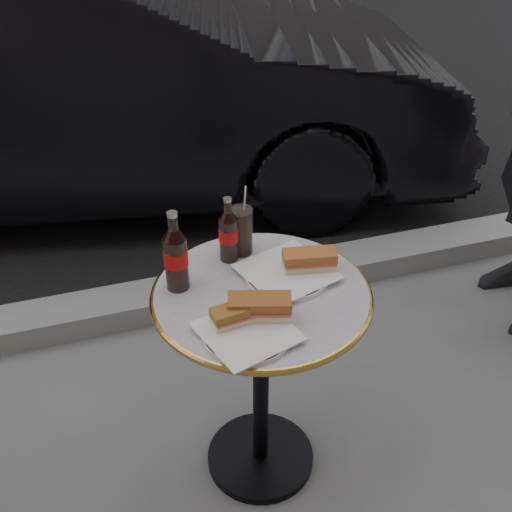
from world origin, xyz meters
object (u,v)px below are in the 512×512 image
object	(u,v)px
bistro_table	(261,384)
cola_glass	(241,231)
plate_right	(287,274)
parked_car	(81,78)
cola_bottle_right	(228,229)
cola_bottle_left	(175,251)
plate_left	(247,334)

from	to	relation	value
bistro_table	cola_glass	bearing A→B (deg)	89.45
plate_right	bistro_table	bearing A→B (deg)	-152.68
parked_car	cola_bottle_right	bearing A→B (deg)	-161.25
cola_bottle_left	cola_bottle_right	xyz separation A→B (m)	(0.17, 0.09, -0.02)
cola_bottle_right	parked_car	world-z (taller)	parked_car
plate_right	plate_left	bearing A→B (deg)	-131.09
parked_car	plate_left	bearing A→B (deg)	-163.64
plate_right	cola_bottle_left	distance (m)	0.33
plate_left	cola_bottle_right	world-z (taller)	cola_bottle_right
cola_bottle_left	cola_glass	bearing A→B (deg)	27.37
cola_glass	cola_bottle_left	bearing A→B (deg)	-152.63
bistro_table	cola_bottle_right	xyz separation A→B (m)	(-0.04, 0.18, 0.47)
plate_right	cola_glass	distance (m)	0.19
cola_bottle_right	plate_right	bearing A→B (deg)	-44.70
cola_bottle_right	parked_car	size ratio (longest dim) A/B	0.05
plate_left	cola_bottle_left	size ratio (longest dim) A/B	0.95
plate_right	cola_bottle_right	xyz separation A→B (m)	(-0.13, 0.13, 0.10)
bistro_table	plate_left	world-z (taller)	plate_left
plate_left	parked_car	size ratio (longest dim) A/B	0.06
plate_left	cola_bottle_right	bearing A→B (deg)	81.98
cola_glass	parked_car	bearing A→B (deg)	99.44
cola_bottle_left	cola_bottle_right	world-z (taller)	cola_bottle_left
bistro_table	plate_left	xyz separation A→B (m)	(-0.09, -0.16, 0.37)
plate_left	cola_glass	size ratio (longest dim) A/B	1.54
parked_car	bistro_table	bearing A→B (deg)	-160.80
plate_right	cola_bottle_right	distance (m)	0.21
plate_right	cola_glass	size ratio (longest dim) A/B	1.65
cola_glass	bistro_table	bearing A→B (deg)	-90.55
plate_right	cola_bottle_right	bearing A→B (deg)	135.30
plate_right	cola_glass	xyz separation A→B (m)	(-0.09, 0.16, 0.07)
bistro_table	plate_right	bearing A→B (deg)	27.32
parked_car	plate_right	bearing A→B (deg)	-158.14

